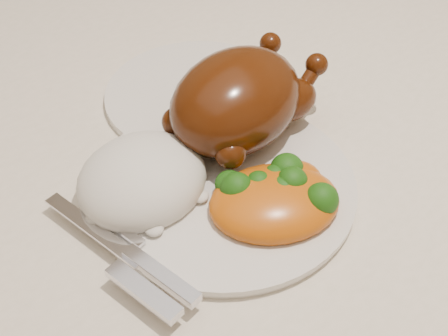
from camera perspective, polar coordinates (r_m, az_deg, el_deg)
dining_table at (r=0.73m, az=-12.11°, el=-5.34°), size 1.60×0.90×0.76m
tablecloth at (r=0.68m, az=-13.01°, el=-1.29°), size 1.73×1.03×0.18m
dinner_plate at (r=0.61m, az=0.00°, el=-1.73°), size 0.31×0.31×0.01m
side_plate at (r=0.72m, az=-2.38°, el=6.69°), size 0.22×0.22×0.01m
roast_chicken at (r=0.63m, az=1.38°, el=6.31°), size 0.20×0.14×0.10m
rice_mound at (r=0.60m, az=-7.49°, el=-1.11°), size 0.14×0.13×0.07m
mac_and_cheese at (r=0.58m, az=4.67°, el=-2.60°), size 0.15×0.14×0.05m
cutlery at (r=0.54m, az=-8.12°, el=-8.65°), size 0.06×0.18×0.01m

